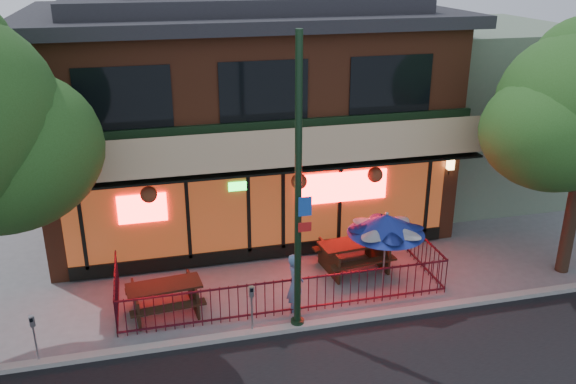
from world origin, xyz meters
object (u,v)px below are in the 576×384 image
parking_meter_near (252,302)px  pedestrian (295,285)px  picnic_table_right (354,251)px  parking_meter_far (34,332)px  picnic_table_left (165,294)px  street_light (298,207)px  patio_umbrella (386,224)px

parking_meter_near → pedestrian: bearing=23.0°
picnic_table_right → pedestrian: bearing=-138.9°
parking_meter_near → parking_meter_far: (-4.76, 0.00, -0.03)m
picnic_table_right → parking_meter_far: (-8.15, -2.43, 0.27)m
pedestrian → parking_meter_near: size_ratio=1.34×
picnic_table_left → picnic_table_right: (5.33, 1.00, 0.04)m
street_light → parking_meter_far: (-5.87, 0.00, -2.33)m
picnic_table_right → pedestrian: size_ratio=1.24×
patio_umbrella → parking_meter_near: size_ratio=1.80×
parking_meter_far → picnic_table_left: bearing=26.8°
picnic_table_left → pedestrian: (3.12, -0.93, 0.34)m
street_light → patio_umbrella: bearing=22.7°
pedestrian → parking_meter_far: size_ratio=1.40×
picnic_table_right → parking_meter_far: bearing=-163.4°
street_light → picnic_table_right: bearing=46.8°
picnic_table_left → parking_meter_far: bearing=-153.2°
street_light → parking_meter_near: bearing=179.9°
pedestrian → parking_meter_far: pedestrian is taller
picnic_table_right → parking_meter_far: parking_meter_far is taller
parking_meter_near → street_light: bearing=-0.1°
patio_umbrella → picnic_table_left: bearing=176.7°
patio_umbrella → parking_meter_far: size_ratio=1.88×
street_light → picnic_table_right: size_ratio=3.33×
street_light → picnic_table_left: bearing=154.7°
pedestrian → parking_meter_far: 5.96m
patio_umbrella → parking_meter_near: patio_umbrella is taller
street_light → picnic_table_left: (-3.04, 1.43, -2.64)m
street_light → patio_umbrella: 3.10m
patio_umbrella → picnic_table_right: bearing=104.6°
picnic_table_right → street_light: bearing=-133.2°
parking_meter_near → picnic_table_left: bearing=143.5°
parking_meter_far → street_light: bearing=-0.0°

